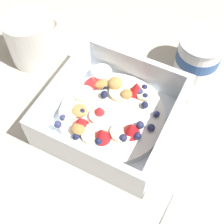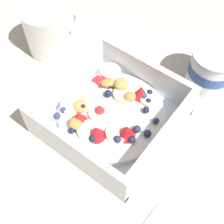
{
  "view_description": "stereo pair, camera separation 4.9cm",
  "coord_description": "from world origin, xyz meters",
  "px_view_note": "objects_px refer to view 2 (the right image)",
  "views": [
    {
      "loc": [
        0.12,
        -0.25,
        0.44
      ],
      "look_at": [
        -0.01,
        -0.01,
        0.03
      ],
      "focal_mm": 50.19,
      "sensor_mm": 36.0,
      "label": 1
    },
    {
      "loc": [
        0.16,
        -0.23,
        0.44
      ],
      "look_at": [
        -0.01,
        -0.01,
        0.03
      ],
      "focal_mm": 50.19,
      "sensor_mm": 36.0,
      "label": 2
    }
  ],
  "objects_px": {
    "yogurt_cup": "(212,68)",
    "coffee_mug": "(48,30)",
    "fruit_bowl": "(111,114)",
    "spoon": "(160,205)"
  },
  "relations": [
    {
      "from": "spoon",
      "to": "yogurt_cup",
      "type": "xyz_separation_m",
      "value": [
        -0.05,
        0.24,
        0.03
      ]
    },
    {
      "from": "fruit_bowl",
      "to": "coffee_mug",
      "type": "distance_m",
      "value": 0.21
    },
    {
      "from": "fruit_bowl",
      "to": "coffee_mug",
      "type": "relative_size",
      "value": 1.8
    },
    {
      "from": "yogurt_cup",
      "to": "coffee_mug",
      "type": "distance_m",
      "value": 0.3
    },
    {
      "from": "fruit_bowl",
      "to": "yogurt_cup",
      "type": "xyz_separation_m",
      "value": [
        0.09,
        0.17,
        0.02
      ]
    },
    {
      "from": "fruit_bowl",
      "to": "yogurt_cup",
      "type": "relative_size",
      "value": 2.37
    },
    {
      "from": "fruit_bowl",
      "to": "spoon",
      "type": "bearing_deg",
      "value": -26.78
    },
    {
      "from": "spoon",
      "to": "yogurt_cup",
      "type": "height_order",
      "value": "yogurt_cup"
    },
    {
      "from": "fruit_bowl",
      "to": "spoon",
      "type": "xyz_separation_m",
      "value": [
        0.14,
        -0.07,
        -0.02
      ]
    },
    {
      "from": "spoon",
      "to": "fruit_bowl",
      "type": "bearing_deg",
      "value": 153.22
    }
  ]
}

